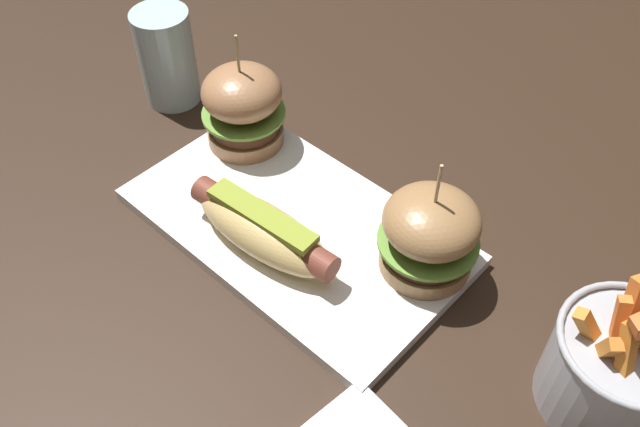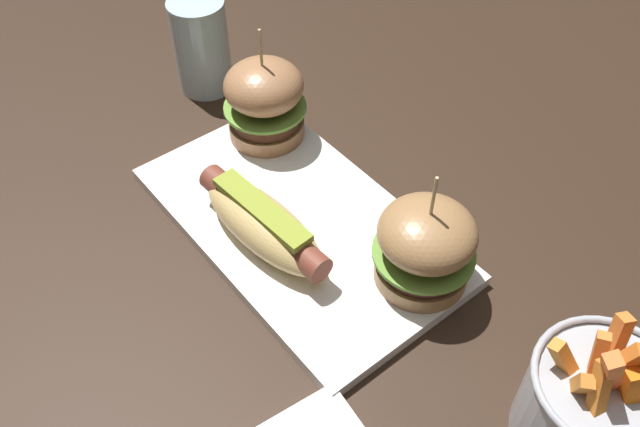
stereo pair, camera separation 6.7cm
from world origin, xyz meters
The scene contains 7 objects.
ground_plane centered at (0.00, 0.00, 0.00)m, with size 3.00×3.00×0.00m, color black.
platter_main centered at (0.00, 0.00, 0.01)m, with size 0.36×0.20×0.01m, color white.
hot_dog centered at (0.00, -0.05, 0.04)m, with size 0.18×0.07×0.05m.
slider_left centered at (-0.14, 0.06, 0.06)m, with size 0.10×0.10×0.14m.
slider_right centered at (0.13, 0.05, 0.06)m, with size 0.10×0.10×0.14m.
fries_bucket centered at (0.33, 0.04, 0.05)m, with size 0.12×0.12×0.14m.
water_glass centered at (-0.28, 0.06, 0.06)m, with size 0.07×0.07×0.12m, color silver.
Camera 1 is at (0.35, -0.33, 0.55)m, focal length 37.94 mm.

